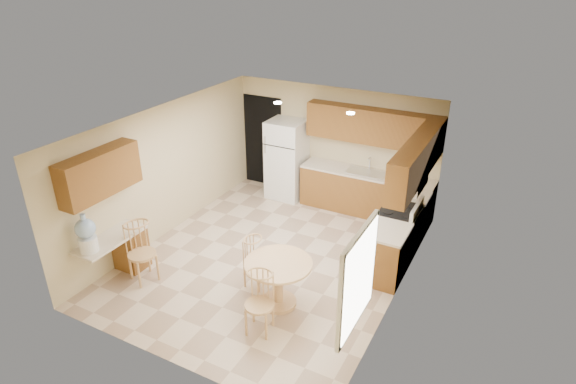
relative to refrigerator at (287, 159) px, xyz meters
The scene contains 30 objects.
floor 2.73m from the refrigerator, 68.40° to the right, with size 5.50×5.50×0.00m, color #CBB193.
ceiling 3.05m from the refrigerator, 68.40° to the right, with size 4.50×5.50×0.02m, color white.
wall_back 1.08m from the refrigerator, 20.23° to the left, with size 4.50×0.02×2.50m, color #CEB98B.
wall_front 5.25m from the refrigerator, 79.55° to the right, with size 4.50×0.02×2.50m, color #CEB98B.
wall_left 2.75m from the refrigerator, 118.44° to the right, with size 0.02×5.50×2.50m, color #CEB98B.
wall_right 4.02m from the refrigerator, 36.87° to the right, with size 0.02×5.50×2.50m, color #CEB98B.
doorway 0.88m from the refrigerator, 157.27° to the left, with size 0.90×0.02×2.10m, color black.
base_cab_back 1.88m from the refrigerator, ahead, with size 2.75×0.60×0.87m, color brown.
counter_back 1.83m from the refrigerator, ahead, with size 2.75×0.63×0.04m, color beige.
base_cab_right_a 2.98m from the refrigerator, 10.64° to the right, with size 0.60×0.59×0.87m, color brown.
counter_right_a 2.95m from the refrigerator, 10.64° to the right, with size 0.63×0.59×0.04m, color beige.
base_cab_right_b 3.55m from the refrigerator, 34.59° to the right, with size 0.60×0.80×0.87m, color brown.
counter_right_b 3.52m from the refrigerator, 34.59° to the right, with size 0.63×0.80×0.04m, color beige.
upper_cab_back 2.08m from the refrigerator, ahead, with size 2.75×0.33×0.70m, color brown.
upper_cab_right 3.40m from the refrigerator, 21.41° to the right, with size 0.33×2.42×0.70m, color brown.
upper_cab_left 4.27m from the refrigerator, 105.84° to the right, with size 0.33×1.40×0.70m, color brown.
sink 1.80m from the refrigerator, ahead, with size 0.78×0.44×0.01m, color silver.
range_hood 3.24m from the refrigerator, 22.46° to the right, with size 0.50×0.76×0.14m, color silver.
desk_pedestal 3.90m from the refrigerator, 105.76° to the right, with size 0.48×0.42×0.72m, color brown.
desk_top 4.23m from the refrigerator, 104.36° to the right, with size 0.50×1.20×0.04m, color beige.
window 5.34m from the refrigerator, 53.21° to the right, with size 0.06×1.12×1.30m.
can_light_a 2.06m from the refrigerator, 69.44° to the right, with size 0.14×0.14×0.02m, color white.
can_light_b 2.73m from the refrigerator, 32.96° to the right, with size 0.14×0.14×0.02m, color white.
refrigerator is the anchor object (origin of this frame).
stove 3.15m from the refrigerator, 22.99° to the right, with size 0.65×0.76×1.09m.
dining_table 3.83m from the refrigerator, 64.01° to the right, with size 1.02×1.02×0.76m.
chair_table_a 3.46m from the refrigerator, 71.02° to the right, with size 0.38×0.49×0.86m.
chair_table_b 4.52m from the refrigerator, 67.57° to the right, with size 0.42×0.43×0.95m.
chair_desk 4.06m from the refrigerator, 98.51° to the right, with size 0.46×0.59×1.03m.
water_crock 4.63m from the refrigerator, 103.10° to the right, with size 0.31×0.31×0.64m.
Camera 1 is at (3.62, -6.24, 4.81)m, focal length 30.00 mm.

